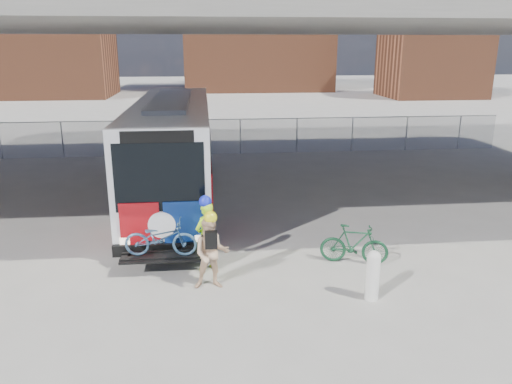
{
  "coord_description": "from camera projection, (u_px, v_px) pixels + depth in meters",
  "views": [
    {
      "loc": [
        -0.85,
        -13.73,
        5.5
      ],
      "look_at": [
        0.52,
        -0.6,
        1.6
      ],
      "focal_mm": 35.0,
      "sensor_mm": 36.0,
      "label": 1
    }
  ],
  "objects": [
    {
      "name": "ground",
      "position": [
        236.0,
        239.0,
        14.74
      ],
      "size": [
        160.0,
        160.0,
        0.0
      ],
      "primitive_type": "plane",
      "color": "#9E9991",
      "rests_on": "ground"
    },
    {
      "name": "bus",
      "position": [
        173.0,
        142.0,
        18.19
      ],
      "size": [
        2.67,
        12.94,
        3.69
      ],
      "color": "silver",
      "rests_on": "ground"
    },
    {
      "name": "overpass",
      "position": [
        226.0,
        12.0,
        16.7
      ],
      "size": [
        40.0,
        16.0,
        7.95
      ],
      "color": "#605E59",
      "rests_on": "ground"
    },
    {
      "name": "chainlink_fence",
      "position": [
        221.0,
        127.0,
        25.78
      ],
      "size": [
        30.0,
        0.06,
        30.0
      ],
      "color": "gray",
      "rests_on": "ground"
    },
    {
      "name": "brick_buildings",
      "position": [
        220.0,
        46.0,
        59.33
      ],
      "size": [
        54.0,
        22.0,
        12.0
      ],
      "color": "brown",
      "rests_on": "ground"
    },
    {
      "name": "bollard",
      "position": [
        373.0,
        273.0,
        11.07
      ],
      "size": [
        0.3,
        0.3,
        1.17
      ],
      "color": "silver",
      "rests_on": "ground"
    },
    {
      "name": "cyclist_hivis",
      "position": [
        206.0,
        235.0,
        12.44
      ],
      "size": [
        0.78,
        0.76,
        1.98
      ],
      "rotation": [
        0.0,
        0.0,
        3.86
      ],
      "color": "#AFF619",
      "rests_on": "ground"
    },
    {
      "name": "cyclist_tan",
      "position": [
        211.0,
        252.0,
        11.52
      ],
      "size": [
        0.85,
        0.66,
        1.9
      ],
      "rotation": [
        0.0,
        0.0,
        -0.01
      ],
      "color": "#DDB48D",
      "rests_on": "ground"
    },
    {
      "name": "bike_parked",
      "position": [
        354.0,
        244.0,
        12.95
      ],
      "size": [
        1.83,
        0.99,
        1.06
      ],
      "primitive_type": "imported",
      "rotation": [
        0.0,
        0.0,
        1.27
      ],
      "color": "#16462A",
      "rests_on": "ground"
    }
  ]
}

